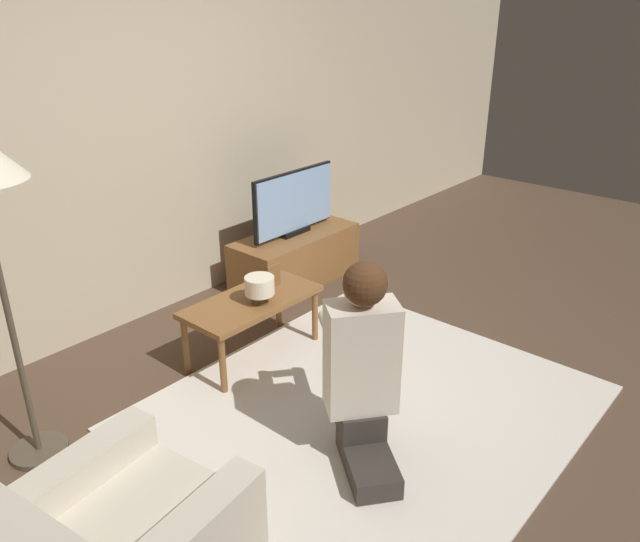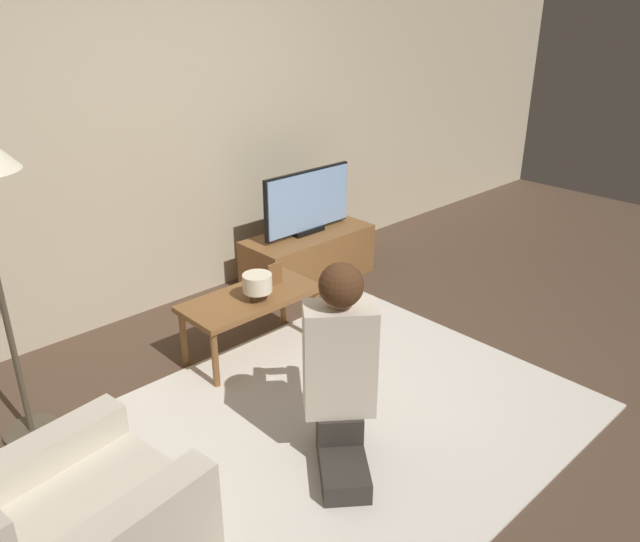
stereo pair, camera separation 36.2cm
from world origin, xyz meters
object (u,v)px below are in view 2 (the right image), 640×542
person_kneeling (340,363)px  table_lamp (257,285)px  tv (308,202)px  coffee_table (251,303)px

person_kneeling → table_lamp: bearing=-67.7°
tv → table_lamp: 1.24m
coffee_table → tv: bearing=30.0°
table_lamp → coffee_table: bearing=88.6°
person_kneeling → table_lamp: (0.28, 0.99, -0.02)m
tv → coffee_table: (-1.03, -0.59, -0.30)m
coffee_table → person_kneeling: size_ratio=0.85×
coffee_table → person_kneeling: person_kneeling is taller
tv → table_lamp: bearing=-146.9°
tv → person_kneeling: size_ratio=0.82×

